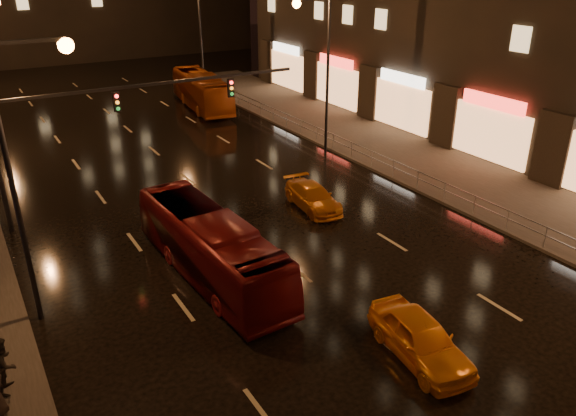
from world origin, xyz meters
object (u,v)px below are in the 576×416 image
Objects in this scene: taxi_near at (420,338)px; pedestrian_b at (4,364)px; bus_curb at (202,91)px; taxi_far at (313,197)px; bus_red at (211,246)px.

pedestrian_b is (-11.50, 5.02, 0.33)m from taxi_near.
taxi_near is at bearing -94.31° from bus_curb.
taxi_near is 2.34× the size of pedestrian_b.
taxi_near is at bearing -101.57° from taxi_far.
bus_curb is at bearing 86.28° from taxi_near.
pedestrian_b is at bearing -151.21° from taxi_far.
bus_curb reaches higher than taxi_far.
bus_curb is at bearing 64.99° from bus_red.
pedestrian_b is (-18.33, -28.58, -0.39)m from bus_curb.
bus_curb reaches higher than taxi_near.
pedestrian_b is at bearing 164.18° from taxi_near.
taxi_far is (3.50, 11.54, -0.12)m from taxi_near.
bus_curb is 33.95m from pedestrian_b.
taxi_near is 12.55m from pedestrian_b.
taxi_far is (-3.33, -22.06, -0.85)m from bus_curb.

